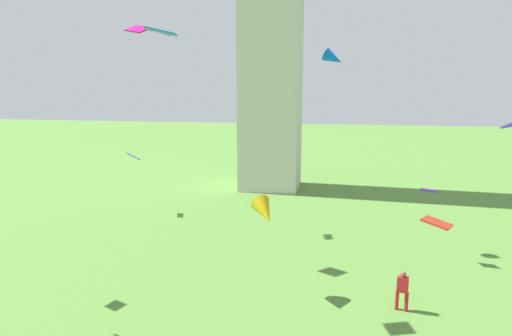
# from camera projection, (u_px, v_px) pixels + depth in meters

# --- Properties ---
(person_1) EXTENTS (0.55, 0.38, 1.82)m
(person_1) POSITION_uv_depth(u_px,v_px,m) (402.00, 288.00, 18.80)
(person_1) COLOR red
(person_1) RESTS_ON ground_plane
(kite_flying_0) EXTENTS (0.93, 0.69, 0.38)m
(kite_flying_0) POSITION_uv_depth(u_px,v_px,m) (428.00, 191.00, 23.85)
(kite_flying_0) COLOR #4413D7
(kite_flying_1) EXTENTS (1.52, 1.15, 1.21)m
(kite_flying_1) POSITION_uv_depth(u_px,v_px,m) (334.00, 58.00, 25.29)
(kite_flying_1) COLOR blue
(kite_flying_3) EXTENTS (1.65, 1.83, 1.45)m
(kite_flying_3) POSITION_uv_depth(u_px,v_px,m) (265.00, 212.00, 19.63)
(kite_flying_3) COLOR #BD9C0D
(kite_flying_5) EXTENTS (0.74, 1.16, 0.75)m
(kite_flying_5) POSITION_uv_depth(u_px,v_px,m) (133.00, 156.00, 33.33)
(kite_flying_5) COLOR #2D15E6
(kite_flying_7) EXTENTS (1.30, 1.57, 0.47)m
(kite_flying_7) POSITION_uv_depth(u_px,v_px,m) (437.00, 223.00, 14.57)
(kite_flying_7) COLOR #B62813
(kite_flying_8) EXTENTS (0.91, 1.18, 0.37)m
(kite_flying_8) POSITION_uv_depth(u_px,v_px,m) (165.00, 34.00, 28.74)
(kite_flying_8) COLOR #E934B9
(kite_flying_9) EXTENTS (1.48, 1.22, 0.35)m
(kite_flying_9) POSITION_uv_depth(u_px,v_px,m) (161.00, 31.00, 17.86)
(kite_flying_9) COLOR blue
(kite_flying_11) EXTENTS (1.55, 1.28, 0.62)m
(kite_flying_11) POSITION_uv_depth(u_px,v_px,m) (138.00, 29.00, 23.31)
(kite_flying_11) COLOR #DA0B79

